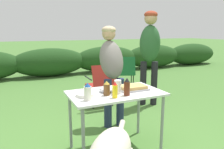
% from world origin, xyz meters
% --- Properties ---
extents(ground_plane, '(60.00, 60.00, 0.00)m').
position_xyz_m(ground_plane, '(0.00, 0.00, 0.00)').
color(ground_plane, '#477533').
extents(shrub_hedge, '(14.40, 0.90, 0.90)m').
position_xyz_m(shrub_hedge, '(-0.00, 4.92, 0.45)').
color(shrub_hedge, '#1E4219').
rests_on(shrub_hedge, ground).
extents(folding_table, '(1.10, 0.64, 0.74)m').
position_xyz_m(folding_table, '(0.00, 0.00, 0.66)').
color(folding_table, white).
rests_on(folding_table, ground).
extents(food_tray, '(0.35, 0.24, 0.06)m').
position_xyz_m(food_tray, '(0.24, 0.01, 0.77)').
color(food_tray, '#9E9EA3').
rests_on(food_tray, folding_table).
extents(plate_stack, '(0.21, 0.21, 0.03)m').
position_xyz_m(plate_stack, '(-0.37, 0.00, 0.76)').
color(plate_stack, white).
rests_on(plate_stack, folding_table).
extents(mixing_bowl, '(0.19, 0.19, 0.07)m').
position_xyz_m(mixing_bowl, '(-0.09, 0.05, 0.78)').
color(mixing_bowl, silver).
rests_on(mixing_bowl, folding_table).
extents(paper_cup_stack, '(0.08, 0.08, 0.16)m').
position_xyz_m(paper_cup_stack, '(-0.01, -0.07, 0.82)').
color(paper_cup_stack, white).
rests_on(paper_cup_stack, folding_table).
extents(mustard_bottle, '(0.06, 0.06, 0.18)m').
position_xyz_m(mustard_bottle, '(-0.10, -0.19, 0.83)').
color(mustard_bottle, yellow).
rests_on(mustard_bottle, folding_table).
extents(mayo_bottle, '(0.08, 0.08, 0.19)m').
position_xyz_m(mayo_bottle, '(-0.39, -0.15, 0.83)').
color(mayo_bottle, silver).
rests_on(mayo_bottle, folding_table).
extents(bbq_sauce_bottle, '(0.07, 0.07, 0.20)m').
position_xyz_m(bbq_sauce_bottle, '(0.06, -0.17, 0.84)').
color(bbq_sauce_bottle, '#562314').
rests_on(bbq_sauce_bottle, folding_table).
extents(beer_bottle, '(0.07, 0.07, 0.16)m').
position_xyz_m(beer_bottle, '(-0.14, -0.07, 0.82)').
color(beer_bottle, brown).
rests_on(beer_bottle, folding_table).
extents(standing_person_in_dark_puffer, '(0.39, 0.49, 1.53)m').
position_xyz_m(standing_person_in_dark_puffer, '(0.28, 0.74, 0.95)').
color(standing_person_in_dark_puffer, '#232D4C').
rests_on(standing_person_in_dark_puffer, ground).
extents(standing_person_with_beanie, '(0.48, 0.43, 1.82)m').
position_xyz_m(standing_person_with_beanie, '(1.32, 1.26, 1.13)').
color(standing_person_with_beanie, black).
rests_on(standing_person_with_beanie, ground).
extents(camp_chair_green_behind_table, '(0.65, 0.72, 0.83)m').
position_xyz_m(camp_chair_green_behind_table, '(1.44, 2.48, 0.47)').
color(camp_chair_green_behind_table, '#19602D').
rests_on(camp_chair_green_behind_table, ground).
extents(camp_chair_near_hedge, '(0.49, 0.60, 0.83)m').
position_xyz_m(camp_chair_near_hedge, '(0.44, 1.56, 0.47)').
color(camp_chair_near_hedge, maroon).
rests_on(camp_chair_near_hedge, ground).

